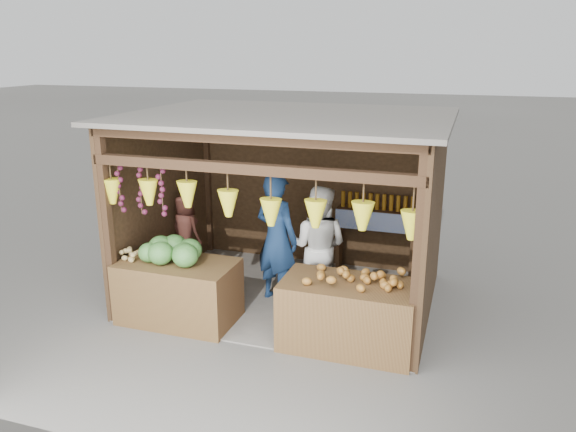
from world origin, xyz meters
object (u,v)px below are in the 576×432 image
object	(u,v)px
counter_right	(348,315)
man_standing	(277,239)
woman_standing	(318,246)
vendor_seated	(186,230)
counter_left	(179,291)

from	to	relation	value
counter_right	man_standing	bearing A→B (deg)	142.27
woman_standing	counter_right	bearing A→B (deg)	124.99
counter_right	man_standing	world-z (taller)	man_standing
woman_standing	vendor_seated	size ratio (longest dim) A/B	1.57
counter_left	man_standing	distance (m)	1.52
counter_left	vendor_seated	bearing A→B (deg)	113.52
counter_right	woman_standing	xyz separation A→B (m)	(-0.67, 1.06, 0.44)
man_standing	counter_left	bearing A→B (deg)	64.03
counter_right	woman_standing	bearing A→B (deg)	122.24
woman_standing	vendor_seated	bearing A→B (deg)	-1.99
counter_left	counter_right	distance (m)	2.28
woman_standing	vendor_seated	xyz separation A→B (m)	(-2.16, 0.18, -0.04)
counter_left	woman_standing	world-z (taller)	woman_standing
counter_left	woman_standing	size ratio (longest dim) A/B	0.88
man_standing	counter_right	bearing A→B (deg)	162.64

